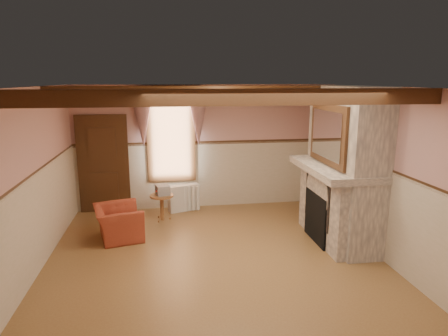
{
  "coord_description": "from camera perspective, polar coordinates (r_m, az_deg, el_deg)",
  "views": [
    {
      "loc": [
        -0.77,
        -5.96,
        2.91
      ],
      "look_at": [
        0.26,
        0.8,
        1.39
      ],
      "focal_mm": 32.0,
      "sensor_mm": 36.0,
      "label": 1
    }
  ],
  "objects": [
    {
      "name": "mantel_clock",
      "position": [
        7.81,
        14.19,
        1.91
      ],
      "size": [
        0.14,
        0.24,
        0.2
      ],
      "primitive_type": "cube",
      "color": "black",
      "rests_on": "mantel"
    },
    {
      "name": "mantel",
      "position": [
        7.39,
        15.62,
        -0.03
      ],
      "size": [
        1.05,
        2.05,
        0.12
      ],
      "primitive_type": "cube",
      "color": "gray",
      "rests_on": "fireplace"
    },
    {
      "name": "door",
      "position": [
        9.19,
        -16.84,
        0.33
      ],
      "size": [
        1.1,
        0.1,
        2.1
      ],
      "primitive_type": "cube",
      "color": "black",
      "rests_on": "floor"
    },
    {
      "name": "armchair",
      "position": [
        7.75,
        -14.86,
        -7.53
      ],
      "size": [
        1.01,
        1.1,
        0.61
      ],
      "primitive_type": "imported",
      "rotation": [
        0.0,
        0.0,
        1.8
      ],
      "color": "maroon",
      "rests_on": "floor"
    },
    {
      "name": "wall_front",
      "position": [
        3.41,
        5.47,
        -13.78
      ],
      "size": [
        5.5,
        0.02,
        2.8
      ],
      "primitive_type": "cube",
      "color": "tan",
      "rests_on": "floor"
    },
    {
      "name": "wainscot",
      "position": [
        6.39,
        -1.26,
        -7.22
      ],
      "size": [
        5.5,
        6.0,
        1.5
      ],
      "primitive_type": null,
      "color": "#C2B09C",
      "rests_on": "floor"
    },
    {
      "name": "ceiling",
      "position": [
        6.01,
        -1.36,
        11.5
      ],
      "size": [
        5.5,
        6.0,
        0.01
      ],
      "primitive_type": "cube",
      "color": "silver",
      "rests_on": "wall_back"
    },
    {
      "name": "firebox",
      "position": [
        7.53,
        13.5,
        -6.86
      ],
      "size": [
        0.2,
        0.95,
        0.9
      ],
      "primitive_type": "cube",
      "color": "black",
      "rests_on": "floor"
    },
    {
      "name": "candle_red",
      "position": [
        6.93,
        17.3,
        0.25
      ],
      "size": [
        0.06,
        0.06,
        0.16
      ],
      "primitive_type": "cylinder",
      "color": "maroon",
      "rests_on": "mantel"
    },
    {
      "name": "window_drapes",
      "position": [
        8.87,
        -7.66,
        8.18
      ],
      "size": [
        1.3,
        0.14,
        1.4
      ],
      "primitive_type": "cube",
      "color": "gray",
      "rests_on": "wall_back"
    },
    {
      "name": "overmantel_mirror",
      "position": [
        7.21,
        14.56,
        4.66
      ],
      "size": [
        0.06,
        1.44,
        1.04
      ],
      "primitive_type": "cube",
      "color": "silver",
      "rests_on": "fireplace"
    },
    {
      "name": "ceiling_beam_front",
      "position": [
        4.83,
        0.52,
        10.06
      ],
      "size": [
        5.5,
        0.18,
        0.2
      ],
      "primitive_type": "cube",
      "color": "black",
      "rests_on": "ceiling"
    },
    {
      "name": "oil_lamp",
      "position": [
        7.67,
        14.62,
        2.01
      ],
      "size": [
        0.11,
        0.11,
        0.28
      ],
      "primitive_type": "cylinder",
      "color": "gold",
      "rests_on": "mantel"
    },
    {
      "name": "wall_left",
      "position": [
        6.46,
        -26.29,
        -2.29
      ],
      "size": [
        0.02,
        6.0,
        2.8
      ],
      "primitive_type": "cube",
      "color": "tan",
      "rests_on": "floor"
    },
    {
      "name": "radiator",
      "position": [
        9.05,
        -5.74,
        -4.26
      ],
      "size": [
        0.72,
        0.39,
        0.6
      ],
      "primitive_type": "cube",
      "rotation": [
        0.0,
        0.0,
        0.33
      ],
      "color": "silver",
      "rests_on": "floor"
    },
    {
      "name": "wall_right",
      "position": [
        7.09,
        21.34,
        -0.62
      ],
      "size": [
        0.02,
        6.0,
        2.8
      ],
      "primitive_type": "cube",
      "color": "tan",
      "rests_on": "floor"
    },
    {
      "name": "chair_rail",
      "position": [
        6.17,
        -1.29,
        -0.65
      ],
      "size": [
        5.5,
        6.0,
        0.08
      ],
      "primitive_type": null,
      "color": "black",
      "rests_on": "wainscot"
    },
    {
      "name": "window",
      "position": [
        9.02,
        -7.56,
        4.42
      ],
      "size": [
        1.06,
        0.08,
        2.02
      ],
      "primitive_type": "cube",
      "color": "white",
      "rests_on": "wall_back"
    },
    {
      "name": "jar_yellow",
      "position": [
        7.15,
        16.46,
        0.5
      ],
      "size": [
        0.06,
        0.06,
        0.12
      ],
      "primitive_type": "cylinder",
      "color": "gold",
      "rests_on": "mantel"
    },
    {
      "name": "bowl",
      "position": [
        7.32,
        15.83,
        0.7
      ],
      "size": [
        0.38,
        0.38,
        0.09
      ],
      "primitive_type": "imported",
      "color": "brown",
      "rests_on": "mantel"
    },
    {
      "name": "fireplace",
      "position": [
        7.45,
        16.9,
        0.32
      ],
      "size": [
        0.85,
        2.0,
        2.8
      ],
      "primitive_type": "cube",
      "color": "gray",
      "rests_on": "floor"
    },
    {
      "name": "book_stack",
      "position": [
        8.46,
        -8.77,
        -3.09
      ],
      "size": [
        0.33,
        0.37,
        0.2
      ],
      "primitive_type": "cube",
      "rotation": [
        0.0,
        0.0,
        0.24
      ],
      "color": "#B7AD8C",
      "rests_on": "side_table"
    },
    {
      "name": "floor",
      "position": [
        6.68,
        -1.23,
        -13.28
      ],
      "size": [
        5.5,
        6.0,
        0.01
      ],
      "primitive_type": "cube",
      "color": "brown",
      "rests_on": "ground"
    },
    {
      "name": "wall_back",
      "position": [
        9.12,
        -3.74,
        3.0
      ],
      "size": [
        5.5,
        0.02,
        2.8
      ],
      "primitive_type": "cube",
      "color": "tan",
      "rests_on": "floor"
    },
    {
      "name": "ceiling_beam_back",
      "position": [
        7.2,
        -2.6,
        10.87
      ],
      "size": [
        5.5,
        0.18,
        0.2
      ],
      "primitive_type": "cube",
      "color": "black",
      "rests_on": "ceiling"
    },
    {
      "name": "side_table",
      "position": [
        8.53,
        -8.84,
        -5.59
      ],
      "size": [
        0.58,
        0.58,
        0.55
      ],
      "primitive_type": "cylinder",
      "rotation": [
        0.0,
        0.0,
        0.2
      ],
      "color": "brown",
      "rests_on": "floor"
    }
  ]
}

